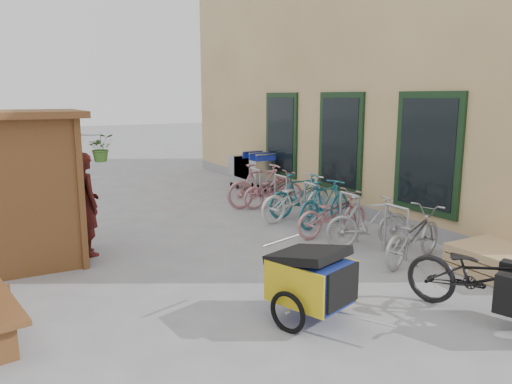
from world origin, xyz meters
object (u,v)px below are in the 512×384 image
cargo_bike (486,278)px  bike_3 (325,203)px  pallet_stack (498,262)px  shopping_carts (251,167)px  child_trailer (311,278)px  bike_7 (261,185)px  bike_0 (413,235)px  kiosk (4,168)px  bike_6 (273,190)px  bike_1 (369,222)px  bike_5 (300,195)px  person_kiosk (86,204)px  bike_4 (296,198)px  bike_2 (332,214)px

cargo_bike → bike_3: 4.46m
pallet_stack → bike_3: bike_3 is taller
shopping_carts → bike_3: 4.24m
child_trailer → bike_7: bike_7 is taller
bike_0 → kiosk: bearing=46.7°
bike_6 → bike_7: size_ratio=0.91×
bike_1 → kiosk: bearing=89.8°
bike_0 → bike_5: size_ratio=1.05×
bike_1 → bike_3: 1.56m
bike_1 → bike_6: (0.22, 3.61, -0.05)m
pallet_stack → bike_5: (-0.52, 4.49, 0.27)m
bike_3 → bike_7: bearing=-8.3°
cargo_bike → bike_0: cargo_bike is taller
bike_0 → pallet_stack: bearing=-164.0°
pallet_stack → bike_7: size_ratio=0.68×
bike_6 → person_kiosk: bearing=109.6°
bike_0 → bike_4: bike_4 is taller
bike_3 → bike_4: (-0.23, 0.72, -0.01)m
bike_3 → bike_7: 2.19m
bike_0 → bike_2: bearing=-11.1°
person_kiosk → shopping_carts: bearing=-62.6°
pallet_stack → bike_4: (-0.78, 4.25, 0.26)m
person_kiosk → bike_2: person_kiosk is taller
bike_4 → bike_6: bike_4 is taller
pallet_stack → person_kiosk: size_ratio=0.70×
cargo_bike → bike_7: bearing=65.6°
person_kiosk → cargo_bike: bearing=-151.5°
pallet_stack → bike_4: size_ratio=0.67×
kiosk → bike_2: 5.63m
bike_5 → bike_6: (-0.03, 1.10, -0.06)m
cargo_bike → bike_6: cargo_bike is taller
bike_3 → bike_6: 2.06m
child_trailer → bike_3: bike_3 is taller
cargo_bike → bike_7: 6.57m
shopping_carts → cargo_bike: bearing=-99.5°
bike_3 → bike_2: bearing=139.6°
bike_0 → bike_5: bike_5 is taller
bike_3 → person_kiosk: bearing=69.3°
cargo_bike → bike_3: (0.88, 4.37, -0.01)m
pallet_stack → bike_7: (-0.82, 5.70, 0.32)m
person_kiosk → bike_1: (4.35, -1.98, -0.39)m
bike_6 → bike_7: (-0.27, 0.11, 0.11)m
child_trailer → bike_3: size_ratio=1.00×
bike_6 → shopping_carts: bearing=-14.3°
bike_5 → shopping_carts: bearing=-10.7°
child_trailer → bike_3: 4.38m
child_trailer → bike_2: (2.44, 2.78, -0.08)m
bike_2 → bike_6: (0.30, 2.69, -0.01)m
bike_0 → bike_6: (0.13, 4.55, -0.02)m
cargo_bike → person_kiosk: (-3.68, 4.80, 0.37)m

